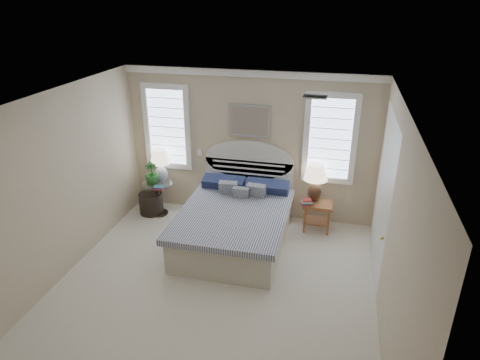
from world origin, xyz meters
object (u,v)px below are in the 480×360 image
object	(u,v)px
bed	(236,221)
nightstand_right	(318,210)
side_table_left	(158,195)
lamp_right	(316,178)
lamp_left	(160,162)
floor_pot	(151,203)

from	to	relation	value
bed	nightstand_right	xyz separation A→B (m)	(1.30, 0.69, 0.00)
side_table_left	nightstand_right	size ratio (longest dim) A/B	1.19
nightstand_right	lamp_right	xyz separation A→B (m)	(-0.08, 0.11, 0.56)
bed	side_table_left	world-z (taller)	bed
lamp_left	bed	bearing A→B (deg)	-24.37
nightstand_right	lamp_right	size ratio (longest dim) A/B	0.79
lamp_left	lamp_right	distance (m)	2.83
nightstand_right	lamp_left	distance (m)	2.98
lamp_left	lamp_right	bearing A→B (deg)	1.44
floor_pot	lamp_left	xyz separation A→B (m)	(0.20, 0.13, 0.81)
bed	floor_pot	bearing A→B (deg)	161.70
side_table_left	lamp_right	bearing A→B (deg)	4.19
nightstand_right	lamp_right	world-z (taller)	lamp_right
floor_pot	lamp_left	distance (m)	0.84
nightstand_right	floor_pot	bearing A→B (deg)	-178.27
side_table_left	lamp_right	size ratio (longest dim) A/B	0.93
bed	nightstand_right	size ratio (longest dim) A/B	4.29
side_table_left	nightstand_right	xyz separation A→B (m)	(2.95, 0.10, -0.00)
floor_pot	lamp_left	world-z (taller)	lamp_left
floor_pot	lamp_left	size ratio (longest dim) A/B	0.71
floor_pot	lamp_right	world-z (taller)	lamp_right
nightstand_right	lamp_left	bearing A→B (deg)	179.23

